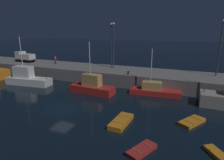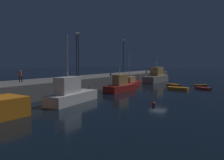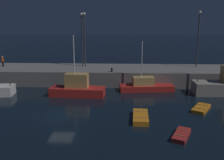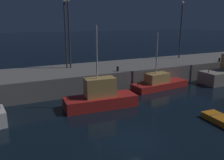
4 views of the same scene
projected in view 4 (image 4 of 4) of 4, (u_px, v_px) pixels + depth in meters
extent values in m
plane|color=black|center=(133.00, 141.00, 17.00)|extent=(320.00, 320.00, 0.00)
cube|color=slate|center=(72.00, 78.00, 30.18)|extent=(75.54, 8.13, 2.28)
cylinder|color=#262626|center=(209.00, 71.00, 30.99)|extent=(0.10, 0.10, 0.50)
cube|color=red|center=(160.00, 85.00, 29.89)|extent=(7.73, 2.99, 0.80)
cube|color=tan|center=(157.00, 78.00, 29.39)|extent=(3.05, 1.86, 1.20)
cylinder|color=silver|center=(157.00, 53.00, 28.49)|extent=(0.14, 0.14, 4.98)
cylinder|color=#262626|center=(138.00, 84.00, 27.99)|extent=(0.10, 0.10, 0.50)
cube|color=red|center=(101.00, 102.00, 23.40)|extent=(7.25, 2.83, 1.12)
cube|color=tan|center=(100.00, 87.00, 23.02)|extent=(3.03, 1.65, 1.86)
cylinder|color=silver|center=(97.00, 52.00, 22.07)|extent=(0.14, 0.14, 4.95)
cylinder|color=#262626|center=(67.00, 98.00, 22.03)|extent=(0.10, 0.10, 0.50)
cube|color=orange|center=(224.00, 121.00, 19.74)|extent=(1.68, 3.79, 0.49)
cube|color=olive|center=(216.00, 114.00, 20.41)|extent=(1.35, 0.15, 0.04)
cylinder|color=#38383D|center=(66.00, 36.00, 30.02)|extent=(0.20, 0.20, 8.24)
sphere|color=#F9EFCC|center=(64.00, 0.00, 28.95)|extent=(0.44, 0.44, 0.44)
cylinder|color=#38383D|center=(69.00, 36.00, 30.11)|extent=(0.20, 0.20, 8.30)
sphere|color=#F9EFCC|center=(68.00, 0.00, 29.04)|extent=(0.44, 0.44, 0.44)
cylinder|color=#38383D|center=(181.00, 32.00, 37.87)|extent=(0.20, 0.20, 8.53)
sphere|color=#F9EFCC|center=(183.00, 2.00, 36.77)|extent=(0.44, 0.44, 0.44)
cylinder|color=black|center=(219.00, 60.00, 35.50)|extent=(0.28, 0.28, 0.55)
cylinder|color=black|center=(118.00, 69.00, 28.96)|extent=(0.28, 0.28, 0.59)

